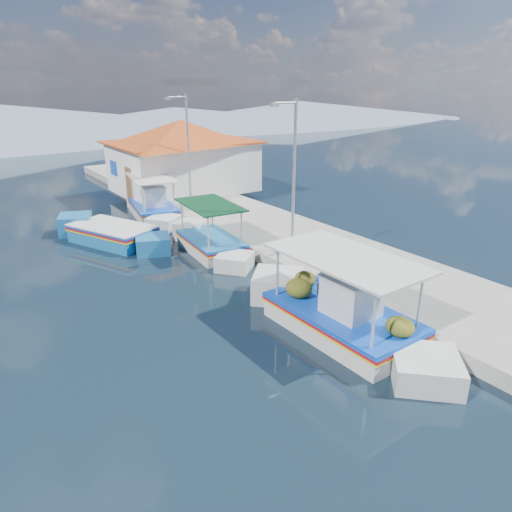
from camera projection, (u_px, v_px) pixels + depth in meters
ground at (221, 309)px, 15.39m from camera, size 160.00×160.00×0.00m
quay at (261, 228)px, 23.07m from camera, size 5.00×44.00×0.50m
bollards at (234, 231)px, 21.23m from camera, size 0.20×17.20×0.30m
main_caique at (339, 316)px, 13.79m from camera, size 2.52×8.26×2.72m
caique_green_canopy at (210, 244)px, 20.46m from camera, size 2.32×6.46×2.42m
caique_blue_hull at (113, 235)px, 21.69m from camera, size 3.93×6.54×1.27m
caique_far at (153, 208)px, 25.83m from camera, size 2.92×6.96×2.48m
harbor_building at (183, 155)px, 29.26m from camera, size 10.49×10.49×4.40m
lamp_post_near at (292, 170)px, 17.99m from camera, size 1.21×0.14×6.00m
lamp_post_far at (187, 146)px, 24.90m from camera, size 1.21×0.14×6.00m
mountain_ridge at (46, 123)px, 61.21m from camera, size 171.40×96.00×5.50m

